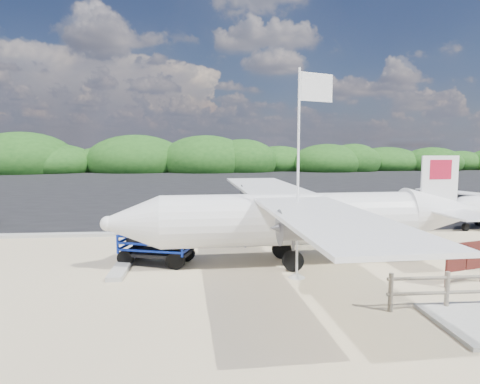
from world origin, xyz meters
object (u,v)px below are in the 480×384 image
object	(u,v)px
flagpole	(296,278)
aircraft_small	(159,182)
crew_a	(241,227)
signboard	(464,285)
crew_c	(243,226)
crew_b	(222,220)
baggage_cart	(157,263)
aircraft_large	(334,187)

from	to	relation	value
flagpole	aircraft_small	bearing A→B (deg)	102.14
aircraft_small	crew_a	bearing A→B (deg)	78.34
signboard	crew_c	distance (m)	8.57
signboard	crew_c	size ratio (longest dim) A/B	1.01
flagpole	crew_c	world-z (taller)	flagpole
crew_b	crew_c	size ratio (longest dim) A/B	1.16
crew_c	crew_b	bearing A→B (deg)	-50.37
aircraft_small	crew_c	bearing A→B (deg)	78.67
baggage_cart	crew_c	bearing A→B (deg)	55.55
signboard	aircraft_large	bearing A→B (deg)	63.97
flagpole	aircraft_large	bearing A→B (deg)	70.29
signboard	crew_c	bearing A→B (deg)	120.76
signboard	crew_a	distance (m)	8.37
signboard	aircraft_small	size ratio (longest dim) A/B	0.24
flagpole	crew_c	size ratio (longest dim) A/B	4.06
crew_a	aircraft_small	world-z (taller)	crew_a
crew_a	flagpole	bearing A→B (deg)	113.47
crew_b	aircraft_small	world-z (taller)	crew_b
crew_b	aircraft_large	bearing A→B (deg)	-108.84
aircraft_large	crew_c	bearing A→B (deg)	61.60
baggage_cart	crew_a	size ratio (longest dim) A/B	1.54
flagpole	aircraft_large	size ratio (longest dim) A/B	0.40
crew_c	crew_a	bearing A→B (deg)	69.73
baggage_cart	signboard	world-z (taller)	signboard
crew_b	crew_c	world-z (taller)	crew_b
flagpole	signboard	distance (m)	5.06
baggage_cart	crew_b	xyz separation A→B (m)	(2.50, 3.46, 0.94)
aircraft_large	signboard	bearing A→B (deg)	77.23
flagpole	aircraft_large	xyz separation A→B (m)	(10.24, 28.57, 0.00)
crew_a	signboard	bearing A→B (deg)	144.84
crew_a	aircraft_large	world-z (taller)	aircraft_large
crew_a	aircraft_small	bearing A→B (deg)	-73.06
signboard	aircraft_large	xyz separation A→B (m)	(5.31, 29.72, 0.00)
signboard	aircraft_large	world-z (taller)	aircraft_large
crew_b	aircraft_small	distance (m)	31.61
flagpole	signboard	bearing A→B (deg)	-13.17
aircraft_small	baggage_cart	bearing A→B (deg)	72.36
crew_c	aircraft_large	bearing A→B (deg)	-122.08
crew_b	crew_c	distance (m)	1.18
crew_c	aircraft_large	distance (m)	26.51
crew_c	aircraft_small	xyz separation A→B (m)	(-6.59, 31.89, -0.81)
flagpole	signboard	world-z (taller)	flagpole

